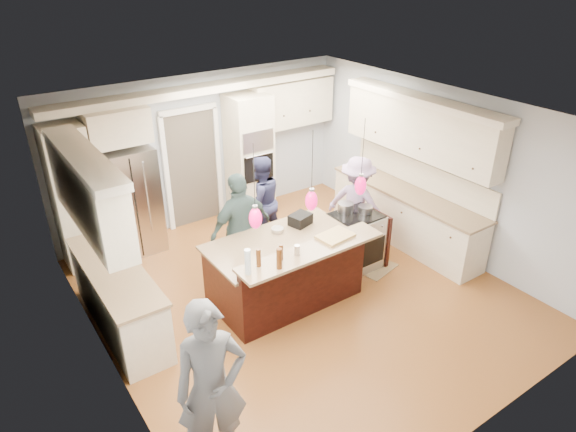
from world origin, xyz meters
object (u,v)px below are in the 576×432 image
refrigerator (129,201)px  island_range (356,240)px  person_far_left (261,202)px  kitchen_island (285,269)px  person_bar_end (212,388)px

refrigerator → island_range: bearing=-42.6°
person_far_left → refrigerator: bearing=-28.1°
kitchen_island → island_range: kitchen_island is taller
kitchen_island → person_bar_end: person_bar_end is taller
island_range → person_far_left: (-0.85, 1.45, 0.34)m
refrigerator → person_far_left: 2.14m
island_range → person_bar_end: bearing=-151.6°
person_bar_end → person_far_left: size_ratio=1.18×
refrigerator → person_bar_end: (-0.75, -4.36, 0.03)m
refrigerator → kitchen_island: refrigerator is taller
person_bar_end → person_far_left: bearing=66.5°
island_range → person_far_left: bearing=120.3°
refrigerator → kitchen_island: size_ratio=0.86×
person_bar_end → person_far_left: 4.23m
kitchen_island → person_far_left: size_ratio=1.32×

